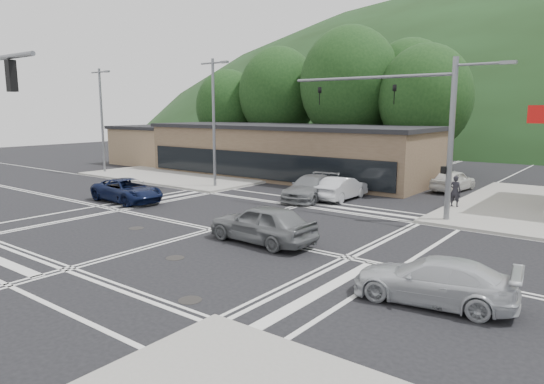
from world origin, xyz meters
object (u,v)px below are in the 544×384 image
Objects in this scene: car_blue_west at (127,190)px; car_grey_center at (262,223)px; pedestrian at (455,191)px; car_queue_a at (342,188)px; car_queue_b at (453,180)px; car_silver_east at (433,280)px; car_northbound at (311,188)px.

car_blue_west is 12.41m from car_grey_center.
car_grey_center is at bearing 74.20° from pedestrian.
car_queue_b reaches higher than car_queue_a.
car_blue_west is 19.19m from pedestrian.
car_queue_a is at bearing -46.20° from car_blue_west.
car_silver_east is at bearing 108.28° from pedestrian.
car_grey_center reaches higher than car_queue_b.
car_silver_east is (20.16, -4.19, -0.04)m from car_blue_west.
car_queue_a is 8.69m from car_queue_b.
car_queue_b is at bearing -68.44° from pedestrian.
car_blue_west is at bearing 40.16° from car_queue_a.
pedestrian is at bearing 9.08° from car_northbound.
car_grey_center reaches higher than car_northbound.
car_queue_a is 0.84× the size of car_northbound.
pedestrian is at bearing 163.30° from car_grey_center.
pedestrian reaches higher than car_northbound.
car_queue_a is (9.95, 8.60, 0.01)m from car_blue_west.
car_queue_a reaches higher than car_silver_east.
pedestrian is at bearing 114.39° from car_queue_b.
car_silver_east is 1.06× the size of car_queue_a.
car_northbound reaches higher than car_queue_b.
car_grey_center is at bearing -76.79° from car_northbound.
car_blue_west is 20.59m from car_silver_east.
car_queue_b is 2.46× the size of pedestrian.
car_queue_b is at bearing -39.07° from car_blue_west.
car_blue_west is 21.58m from car_queue_b.
car_northbound is at bearing -142.96° from car_silver_east.
pedestrian reaches higher than car_grey_center.
car_grey_center is 12.78m from pedestrian.
car_northbound is at bearing 38.51° from car_queue_a.
car_queue_a is 1.01× the size of car_queue_b.
car_queue_b is (4.50, 7.43, 0.02)m from car_queue_a.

